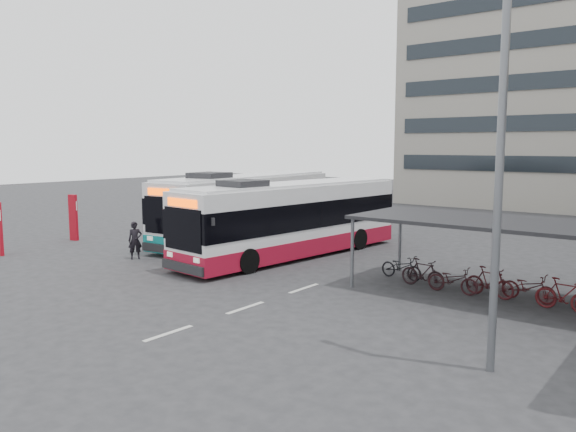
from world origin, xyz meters
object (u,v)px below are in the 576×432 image
Objects in this scene: bus_main at (293,220)px; pedestrian at (135,240)px; bus_teal at (248,207)px; lamp_post at (495,139)px.

bus_main is 7.38× the size of pedestrian.
bus_teal is 7.06m from pedestrian.
lamp_post is (11.29, -7.64, 3.41)m from bus_main.
bus_main is 0.97× the size of bus_teal.
bus_main is at bearing -14.50° from pedestrian.
pedestrian is (-0.28, -7.00, -0.88)m from bus_teal.
lamp_post reaches higher than bus_main.
lamp_post is at bearing -37.47° from bus_teal.
bus_main is 5.18m from bus_teal.
bus_teal reaches higher than pedestrian.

